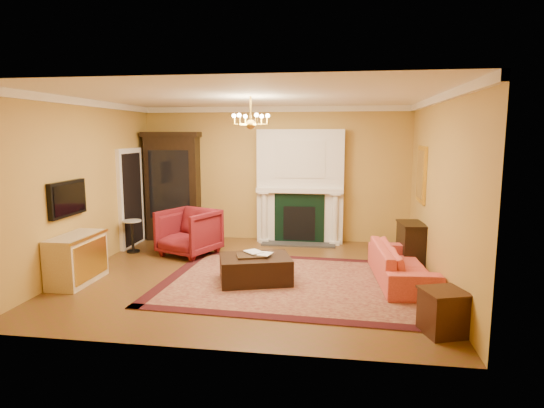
% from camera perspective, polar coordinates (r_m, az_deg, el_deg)
% --- Properties ---
extents(floor, '(6.00, 5.50, 0.02)m').
position_cam_1_polar(floor, '(7.90, -2.55, -8.97)').
color(floor, brown).
rests_on(floor, ground).
extents(ceiling, '(6.00, 5.50, 0.02)m').
position_cam_1_polar(ceiling, '(7.55, -2.70, 13.43)').
color(ceiling, white).
rests_on(ceiling, wall_back).
extents(wall_back, '(6.00, 0.02, 3.00)m').
position_cam_1_polar(wall_back, '(10.29, 0.32, 3.77)').
color(wall_back, '#B28940').
rests_on(wall_back, floor).
extents(wall_front, '(6.00, 0.02, 3.00)m').
position_cam_1_polar(wall_front, '(4.93, -8.77, -1.79)').
color(wall_front, '#B28940').
rests_on(wall_front, floor).
extents(wall_left, '(0.02, 5.50, 3.00)m').
position_cam_1_polar(wall_left, '(8.67, -22.56, 2.17)').
color(wall_left, '#B28940').
rests_on(wall_left, floor).
extents(wall_right, '(0.02, 5.50, 3.00)m').
position_cam_1_polar(wall_right, '(7.60, 20.25, 1.46)').
color(wall_right, '#B28940').
rests_on(wall_right, floor).
extents(fireplace, '(1.90, 0.70, 2.50)m').
position_cam_1_polar(fireplace, '(10.07, 3.55, 1.89)').
color(fireplace, silver).
rests_on(fireplace, wall_back).
extents(crown_molding, '(6.00, 5.50, 0.12)m').
position_cam_1_polar(crown_molding, '(8.48, -1.43, 12.44)').
color(crown_molding, white).
rests_on(crown_molding, ceiling).
extents(doorway, '(0.08, 1.05, 2.10)m').
position_cam_1_polar(doorway, '(10.18, -17.25, 0.75)').
color(doorway, silver).
rests_on(doorway, wall_left).
extents(tv_panel, '(0.09, 0.95, 0.58)m').
position_cam_1_polar(tv_panel, '(8.15, -24.26, 0.62)').
color(tv_panel, black).
rests_on(tv_panel, wall_left).
extents(gilt_mirror, '(0.06, 0.76, 1.05)m').
position_cam_1_polar(gilt_mirror, '(8.95, 18.23, 3.55)').
color(gilt_mirror, yellow).
rests_on(gilt_mirror, wall_right).
extents(chandelier, '(0.63, 0.55, 0.53)m').
position_cam_1_polar(chandelier, '(7.53, -2.68, 10.38)').
color(chandelier, gold).
rests_on(chandelier, ceiling).
extents(oriental_rug, '(4.32, 3.32, 0.02)m').
position_cam_1_polar(oriental_rug, '(7.51, 2.45, -9.78)').
color(oriental_rug, '#4B1017').
rests_on(oriental_rug, floor).
extents(china_cabinet, '(1.21, 0.62, 2.34)m').
position_cam_1_polar(china_cabinet, '(10.63, -12.25, 1.94)').
color(china_cabinet, black).
rests_on(china_cabinet, floor).
extents(wingback_armchair, '(1.27, 1.23, 1.01)m').
position_cam_1_polar(wingback_armchair, '(9.20, -10.40, -3.23)').
color(wingback_armchair, maroon).
rests_on(wingback_armchair, floor).
extents(pedestal_table, '(0.37, 0.37, 0.66)m').
position_cam_1_polar(pedestal_table, '(9.70, -17.10, -3.58)').
color(pedestal_table, black).
rests_on(pedestal_table, floor).
extents(commode, '(0.50, 1.06, 0.79)m').
position_cam_1_polar(commode, '(8.05, -23.31, -6.36)').
color(commode, beige).
rests_on(commode, floor).
extents(coral_sofa, '(0.75, 2.09, 0.80)m').
position_cam_1_polar(coral_sofa, '(7.72, 15.99, -6.55)').
color(coral_sofa, '#E05447').
rests_on(coral_sofa, floor).
extents(end_table, '(0.57, 0.57, 0.52)m').
position_cam_1_polar(end_table, '(5.98, 20.66, -12.71)').
color(end_table, '#321A0D').
rests_on(end_table, floor).
extents(console_table, '(0.46, 0.72, 0.77)m').
position_cam_1_polar(console_table, '(8.75, 17.03, -4.93)').
color(console_table, black).
rests_on(console_table, floor).
extents(leather_ottoman, '(1.31, 1.11, 0.42)m').
position_cam_1_polar(leather_ottoman, '(7.47, -2.11, -8.14)').
color(leather_ottoman, black).
rests_on(leather_ottoman, oriental_rug).
extents(ottoman_tray, '(0.55, 0.48, 0.03)m').
position_cam_1_polar(ottoman_tray, '(7.40, -2.64, -6.50)').
color(ottoman_tray, black).
rests_on(ottoman_tray, leather_ottoman).
extents(book_a, '(0.18, 0.18, 0.30)m').
position_cam_1_polar(book_a, '(7.41, -3.05, -5.14)').
color(book_a, gray).
rests_on(book_a, ottoman_tray).
extents(book_b, '(0.20, 0.07, 0.27)m').
position_cam_1_polar(book_b, '(7.39, -1.59, -5.31)').
color(book_b, gray).
rests_on(book_b, ottoman_tray).
extents(topiary_left, '(0.17, 0.17, 0.45)m').
position_cam_1_polar(topiary_left, '(10.08, -0.60, 3.52)').
color(topiary_left, tan).
rests_on(topiary_left, fireplace).
extents(topiary_right, '(0.17, 0.17, 0.45)m').
position_cam_1_polar(topiary_right, '(9.96, 7.98, 3.37)').
color(topiary_right, tan).
rests_on(topiary_right, fireplace).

